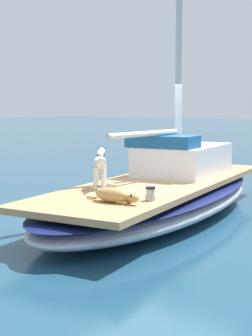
{
  "coord_description": "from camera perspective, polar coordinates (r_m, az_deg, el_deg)",
  "views": [
    {
      "loc": [
        5.34,
        -7.86,
        2.1
      ],
      "look_at": [
        0.0,
        -1.0,
        1.01
      ],
      "focal_mm": 54.51,
      "sensor_mm": 36.0,
      "label": 1
    }
  ],
  "objects": [
    {
      "name": "coiled_rope",
      "position": [
        9.0,
        -2.28,
        -1.92
      ],
      "size": [
        0.32,
        0.32,
        0.04
      ],
      "primitive_type": "torus",
      "color": "beige",
      "rests_on": "sailboat_main"
    },
    {
      "name": "sailboat_main",
      "position": [
        9.67,
        3.65,
        -3.39
      ],
      "size": [
        3.63,
        7.54,
        0.66
      ],
      "color": "#B2B7C1",
      "rests_on": "ground"
    },
    {
      "name": "mast_main",
      "position": [
        10.29,
        5.47,
        15.23
      ],
      "size": [
        0.14,
        2.27,
        6.48
      ],
      "color": "silver",
      "rests_on": "sailboat_main"
    },
    {
      "name": "ground_plane",
      "position": [
        9.73,
        3.63,
        -5.33
      ],
      "size": [
        120.0,
        120.0,
        0.0
      ],
      "primitive_type": "plane",
      "color": "navy"
    },
    {
      "name": "deck_winch",
      "position": [
        7.67,
        2.75,
        -2.94
      ],
      "size": [
        0.16,
        0.16,
        0.21
      ],
      "color": "#B7B7BC",
      "rests_on": "sailboat_main"
    },
    {
      "name": "dog_white",
      "position": [
        8.77,
        -2.91,
        0.47
      ],
      "size": [
        0.62,
        0.8,
        0.7
      ],
      "color": "silver",
      "rests_on": "sailboat_main"
    },
    {
      "name": "dog_tan",
      "position": [
        7.51,
        -1.31,
        -3.07
      ],
      "size": [
        0.95,
        0.29,
        0.22
      ],
      "color": "tan",
      "rests_on": "sailboat_main"
    },
    {
      "name": "cabin_house",
      "position": [
        10.59,
        6.19,
        1.17
      ],
      "size": [
        1.73,
        2.42,
        0.84
      ],
      "color": "silver",
      "rests_on": "sailboat_main"
    }
  ]
}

